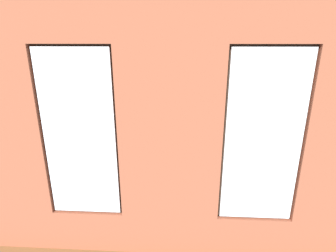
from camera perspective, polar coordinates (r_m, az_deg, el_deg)
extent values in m
cube|color=brown|center=(6.40, 1.55, -9.47)|extent=(6.61, 5.95, 0.10)
cube|color=#9E5138|center=(3.30, 0.37, -2.96)|extent=(1.30, 0.16, 3.45)
cube|color=#9E5138|center=(4.15, 17.55, -21.72)|extent=(0.98, 0.16, 0.62)
cube|color=#9E5138|center=(3.24, 22.62, 21.26)|extent=(0.98, 0.16, 0.57)
cube|color=white|center=(3.40, 19.98, -3.05)|extent=(0.92, 0.03, 2.20)
cube|color=#38281E|center=(3.45, 19.71, -2.69)|extent=(0.98, 0.04, 2.26)
cube|color=#9E5138|center=(4.24, -16.41, -20.67)|extent=(0.98, 0.16, 0.62)
cube|color=#9E5138|center=(3.35, -21.00, 21.29)|extent=(0.98, 0.16, 0.57)
cube|color=white|center=(3.50, -18.69, -2.29)|extent=(0.92, 0.03, 2.20)
cube|color=#38281E|center=(3.56, -18.34, -1.95)|extent=(0.98, 0.04, 2.26)
cube|color=#A87547|center=(3.94, 0.42, -18.02)|extent=(3.47, 0.24, 0.06)
cube|color=black|center=(3.24, 0.48, 6.38)|extent=(0.48, 0.03, 0.58)
cube|color=#389360|center=(3.26, 0.49, 6.43)|extent=(0.42, 0.01, 0.52)
cube|color=silver|center=(6.41, -25.97, 5.59)|extent=(0.10, 4.95, 3.45)
cube|color=black|center=(4.76, -10.41, -16.81)|extent=(1.98, 0.85, 0.42)
cube|color=black|center=(4.28, -11.74, -14.86)|extent=(1.98, 0.24, 0.38)
cube|color=black|center=(4.48, 0.74, -14.20)|extent=(0.22, 0.85, 0.24)
cube|color=black|center=(4.87, -21.00, -12.65)|extent=(0.22, 0.85, 0.24)
cube|color=#232326|center=(4.58, -5.64, -14.10)|extent=(0.71, 0.65, 0.12)
cube|color=#232326|center=(4.75, -15.13, -13.41)|extent=(0.71, 0.65, 0.12)
cube|color=black|center=(6.53, 21.94, -7.74)|extent=(0.86, 1.81, 0.42)
cube|color=black|center=(6.49, 25.08, -4.47)|extent=(0.25, 1.81, 0.38)
cube|color=black|center=(7.11, 20.34, -2.73)|extent=(0.85, 0.23, 0.24)
cube|color=black|center=(5.73, 24.67, -8.34)|extent=(0.85, 0.23, 0.24)
cube|color=#232326|center=(6.71, 21.02, -4.41)|extent=(0.65, 0.63, 0.12)
cube|color=#232326|center=(6.12, 22.83, -6.84)|extent=(0.65, 0.63, 0.12)
cube|color=#A87547|center=(6.26, -2.95, -5.31)|extent=(1.32, 0.71, 0.04)
cube|color=#A87547|center=(6.59, 2.60, -6.20)|extent=(0.07, 0.07, 0.41)
cube|color=#A87547|center=(6.70, -7.79, -5.90)|extent=(0.07, 0.07, 0.41)
cube|color=#A87547|center=(6.05, 2.52, -8.49)|extent=(0.07, 0.07, 0.41)
cube|color=#A87547|center=(6.18, -8.82, -8.11)|extent=(0.07, 0.07, 0.41)
cylinder|color=silver|center=(6.13, -2.14, -5.15)|extent=(0.08, 0.08, 0.09)
cylinder|color=#B7333D|center=(6.32, 0.45, -4.33)|extent=(0.08, 0.08, 0.11)
cylinder|color=#47423D|center=(6.19, -6.73, -5.07)|extent=(0.09, 0.09, 0.08)
sphere|color=#3D8E42|center=(6.16, -6.76, -4.28)|extent=(0.11, 0.11, 0.11)
cube|color=black|center=(6.25, -2.95, -5.05)|extent=(0.17, 0.13, 0.02)
cube|color=#59595B|center=(6.35, -4.36, -4.69)|extent=(0.06, 0.17, 0.02)
cube|color=black|center=(7.13, -20.30, -5.17)|extent=(1.25, 0.42, 0.47)
cube|color=black|center=(7.04, -20.53, -3.23)|extent=(0.45, 0.20, 0.05)
cube|color=black|center=(7.02, -20.58, -2.81)|extent=(0.06, 0.04, 0.06)
cube|color=black|center=(6.92, -20.87, -0.30)|extent=(1.03, 0.04, 0.59)
cube|color=black|center=(6.93, -20.80, -0.25)|extent=(0.98, 0.01, 0.54)
cylinder|color=olive|center=(7.91, -1.88, -2.42)|extent=(0.51, 0.51, 0.28)
ellipsoid|color=silver|center=(7.80, -1.91, -0.10)|extent=(1.13, 1.13, 0.45)
ellipsoid|color=navy|center=(7.77, -2.53, 0.70)|extent=(0.44, 0.44, 0.18)
cylinder|color=#47423D|center=(7.67, 16.30, -4.14)|extent=(0.20, 0.20, 0.21)
cylinder|color=brown|center=(7.61, 16.42, -2.90)|extent=(0.03, 0.03, 0.14)
ellipsoid|color=#3D8E42|center=(7.53, 16.58, -1.24)|extent=(0.35, 0.35, 0.32)
cylinder|color=#9E5638|center=(4.70, 7.91, -18.16)|extent=(0.28, 0.28, 0.29)
cylinder|color=brown|center=(4.51, 8.10, -14.65)|extent=(0.05, 0.05, 0.40)
cone|color=#1E5B28|center=(4.34, 6.11, -10.53)|extent=(0.47, 0.24, 0.44)
cone|color=#1E5B28|center=(4.20, 7.85, -11.26)|extent=(0.30, 0.45, 0.47)
cone|color=#1E5B28|center=(4.27, 9.87, -10.72)|extent=(0.43, 0.35, 0.47)
cone|color=#1E5B28|center=(4.39, 9.64, -9.88)|extent=(0.43, 0.37, 0.47)
cone|color=#1E5B28|center=(4.44, 7.81, -9.62)|extent=(0.25, 0.45, 0.46)
cylinder|color=#47423D|center=(6.06, -19.35, -10.05)|extent=(0.33, 0.33, 0.32)
cylinder|color=brown|center=(5.91, -19.70, -7.06)|extent=(0.06, 0.06, 0.38)
cone|color=#286B2D|center=(5.89, -22.27, -2.94)|extent=(0.66, 0.28, 0.61)
cone|color=#286B2D|center=(5.68, -21.97, -3.06)|extent=(0.51, 0.49, 0.69)
cone|color=#286B2D|center=(5.50, -20.09, -4.33)|extent=(0.42, 0.68, 0.58)
cone|color=#286B2D|center=(5.58, -18.65, -3.30)|extent=(0.60, 0.41, 0.66)
cone|color=#286B2D|center=(5.75, -17.83, -2.72)|extent=(0.62, 0.42, 0.64)
cone|color=#286B2D|center=(5.93, -18.63, -2.32)|extent=(0.35, 0.65, 0.62)
cone|color=#286B2D|center=(6.02, -20.67, -2.60)|extent=(0.53, 0.66, 0.56)
cylinder|color=gray|center=(8.46, -14.17, -1.45)|extent=(0.35, 0.35, 0.32)
cylinder|color=brown|center=(8.35, -14.36, 0.88)|extent=(0.06, 0.06, 0.40)
cone|color=#286B2D|center=(8.30, -15.50, 3.54)|extent=(0.43, 0.19, 0.49)
cone|color=#286B2D|center=(8.11, -14.94, 3.18)|extent=(0.18, 0.44, 0.48)
cone|color=#286B2D|center=(8.19, -13.69, 3.52)|extent=(0.43, 0.22, 0.50)
cone|color=#286B2D|center=(8.37, -14.23, 3.80)|extent=(0.19, 0.42, 0.50)
cylinder|color=beige|center=(5.10, 30.99, -17.47)|extent=(0.32, 0.32, 0.32)
cylinder|color=brown|center=(4.94, 31.58, -14.54)|extent=(0.06, 0.06, 0.29)
cone|color=#3D8E42|center=(4.71, 30.43, -10.74)|extent=(0.45, 0.19, 0.53)
cone|color=#3D8E42|center=(4.63, 32.67, -11.71)|extent=(0.27, 0.46, 0.53)
cone|color=#3D8E42|center=(4.88, 30.39, -10.13)|extent=(0.33, 0.50, 0.49)
cylinder|color=#47423D|center=(8.44, 18.94, -1.83)|extent=(0.38, 0.38, 0.35)
cylinder|color=brown|center=(8.32, 19.22, 0.75)|extent=(0.07, 0.07, 0.45)
cone|color=#337F38|center=(8.12, 18.33, 3.88)|extent=(0.50, 0.21, 0.57)
cone|color=#337F38|center=(8.02, 19.57, 3.65)|extent=(0.24, 0.48, 0.58)
cone|color=#337F38|center=(8.16, 21.14, 3.33)|extent=(0.55, 0.39, 0.50)
cone|color=#337F38|center=(8.34, 20.20, 4.16)|extent=(0.42, 0.39, 0.59)
cone|color=#337F38|center=(8.36, 18.74, 4.18)|extent=(0.29, 0.51, 0.56)
cylinder|color=brown|center=(6.91, 6.11, -6.21)|extent=(0.18, 0.18, 0.16)
cylinder|color=brown|center=(6.85, 6.15, -5.15)|extent=(0.03, 0.03, 0.12)
ellipsoid|color=#286B2D|center=(6.78, 6.20, -3.69)|extent=(0.34, 0.34, 0.26)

